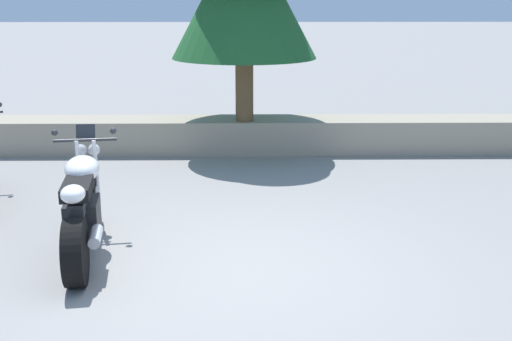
{
  "coord_description": "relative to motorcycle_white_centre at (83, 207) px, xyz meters",
  "views": [
    {
      "loc": [
        0.14,
        -5.53,
        2.51
      ],
      "look_at": [
        0.23,
        1.2,
        0.65
      ],
      "focal_mm": 44.47,
      "sensor_mm": 36.0,
      "label": 1
    }
  ],
  "objects": [
    {
      "name": "ground_plane",
      "position": [
        1.5,
        -0.45,
        -0.49
      ],
      "size": [
        120.0,
        120.0,
        0.0
      ],
      "primitive_type": "plane",
      "color": "gray"
    },
    {
      "name": "motorcycle_white_centre",
      "position": [
        0.0,
        0.0,
        0.0
      ],
      "size": [
        0.73,
        2.06,
        1.18
      ],
      "color": "black",
      "rests_on": "ground"
    },
    {
      "name": "stone_wall",
      "position": [
        1.5,
        4.35,
        -0.21
      ],
      "size": [
        36.0,
        0.8,
        0.55
      ],
      "primitive_type": "cube",
      "color": "gray",
      "rests_on": "ground"
    }
  ]
}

